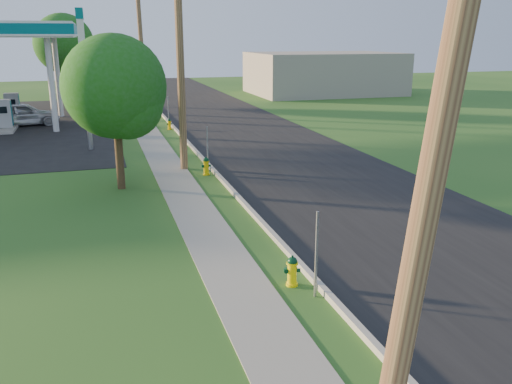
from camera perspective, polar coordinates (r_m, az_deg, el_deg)
The scene contains 19 objects.
road at distance 18.96m, azimuth 11.40°, elevation -1.35°, with size 8.00×120.00×0.02m, color black.
curb at distance 17.49m, azimuth -0.29°, elevation -2.30°, with size 0.15×120.00×0.15m, color #A29E94.
sidewalk at distance 17.13m, azimuth -5.93°, elevation -3.00°, with size 1.50×120.00×0.03m, color gray.
utility_pole_near at distance 6.12m, azimuth 19.07°, elevation 7.74°, with size 1.40×0.32×9.48m.
utility_pole_mid at distance 23.21m, azimuth -8.01°, elevation 14.38°, with size 1.40×0.32×9.80m.
utility_pole_far at distance 41.09m, azimuth -11.97°, elevation 14.68°, with size 1.40×0.32×9.50m.
sign_post_near at distance 11.96m, azimuth 6.37°, elevation -6.61°, with size 0.05×0.04×2.00m, color gray.
sign_post_mid at distance 22.84m, azimuth -5.12°, elevation 4.44°, with size 0.05×0.04×2.00m, color gray.
sign_post_far at distance 34.72m, azimuth -9.21°, elevation 8.31°, with size 0.05×0.04×2.00m, color gray.
fuel_pump_ne at distance 36.66m, azimuth -24.96°, elevation 6.99°, with size 1.20×3.20×1.90m.
fuel_pump_se at distance 40.59m, azimuth -24.22°, elevation 7.83°, with size 1.20×3.20×1.90m.
price_pylon at distance 28.44m, azimuth -17.88°, elevation 15.05°, with size 0.34×2.04×6.85m.
distant_building at distance 55.65m, azimuth 7.13°, elevation 12.30°, with size 14.00×10.00×4.00m, color gray.
tree_verge at distance 20.53m, azimuth -14.36°, elevation 10.26°, with size 3.77×3.77×5.72m.
tree_lot at distance 49.13m, azimuth -19.44°, elevation 14.30°, with size 4.90×4.90×7.43m.
hydrant_near at distance 12.68m, azimuth 3.83°, elevation -8.29°, with size 0.39×0.35×0.75m.
hydrant_mid at distance 22.66m, azimuth -5.27°, elevation 2.73°, with size 0.39×0.35×0.77m.
hydrant_far at distance 34.19m, azimuth -9.10°, elevation 7.07°, with size 0.35×0.31×0.69m.
car_silver at distance 38.16m, azimuth -23.28°, elevation 7.53°, with size 1.78×4.41×1.50m, color silver.
Camera 1 is at (-4.13, -5.93, 5.60)m, focal length 38.00 mm.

